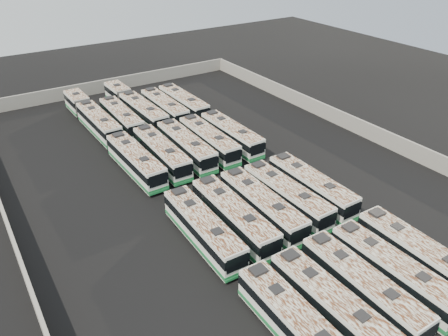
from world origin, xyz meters
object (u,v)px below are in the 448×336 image
(bus_front_right, at_px, (393,271))
(bus_midback_right, at_px, (209,140))
(bus_midfront_left, at_px, (234,217))
(bus_front_far_right, at_px, (419,256))
(bus_back_right, at_px, (165,108))
(bus_midback_far_right, at_px, (231,134))
(bus_back_left, at_px, (122,118))
(bus_back_center, at_px, (135,106))
(bus_midback_far_left, at_px, (136,161))
(bus_midfront_far_right, at_px, (311,186))
(bus_front_far_left, at_px, (297,326))
(bus_back_far_right, at_px, (183,103))
(bus_front_left, at_px, (332,307))
(bus_front_center, at_px, (362,287))
(bus_back_far_left, at_px, (91,116))
(bus_midfront_far_left, at_px, (203,229))
(bus_midfront_center, at_px, (262,206))
(bus_midback_left, at_px, (162,153))
(bus_midback_center, at_px, (186,146))
(bus_midfront_right, at_px, (287,196))

(bus_front_right, relative_size, bus_midback_right, 0.97)
(bus_midfront_left, bearing_deg, bus_front_far_right, -51.15)
(bus_back_right, bearing_deg, bus_midback_far_right, -75.69)
(bus_back_left, bearing_deg, bus_midfront_left, -88.69)
(bus_back_center, bearing_deg, bus_midfront_left, -97.06)
(bus_midback_far_left, xyz_separation_m, bus_back_center, (6.62, 16.04, 0.01))
(bus_midfront_left, height_order, bus_back_center, bus_midfront_left)
(bus_midfront_far_right, distance_m, bus_midback_far_right, 15.04)
(bus_front_far_left, relative_size, bus_back_center, 0.62)
(bus_front_far_right, height_order, bus_back_far_right, bus_back_far_right)
(bus_front_left, distance_m, bus_back_left, 40.87)
(bus_front_center, relative_size, bus_back_far_left, 0.63)
(bus_midfront_far_left, height_order, bus_midback_far_left, bus_midback_far_left)
(bus_midfront_center, bearing_deg, bus_midback_right, 79.46)
(bus_midback_far_right, bearing_deg, bus_back_left, 127.31)
(bus_front_left, relative_size, bus_back_far_left, 0.64)
(bus_midfront_left, bearing_deg, bus_back_far_left, 97.52)
(bus_midfront_center, height_order, bus_midback_left, bus_midback_left)
(bus_midback_far_left, bearing_deg, bus_front_right, -71.74)
(bus_midfront_left, xyz_separation_m, bus_midfront_center, (3.30, -0.02, -0.02))
(bus_front_far_left, distance_m, bus_back_left, 40.87)
(bus_midback_far_left, bearing_deg, bus_midback_center, 0.11)
(bus_back_far_right, bearing_deg, bus_back_right, -178.74)
(bus_front_far_left, height_order, bus_back_right, bus_back_right)
(bus_midfront_center, distance_m, bus_midback_center, 15.33)
(bus_midback_far_right, bearing_deg, bus_midback_right, 177.86)
(bus_midfront_far_left, relative_size, bus_midfront_far_right, 1.01)
(bus_front_far_left, distance_m, bus_midback_far_left, 27.90)
(bus_midfront_right, height_order, bus_back_far_left, bus_back_far_left)
(bus_midfront_right, xyz_separation_m, bus_back_right, (0.14, 27.97, 0.02))
(bus_back_far_left, bearing_deg, bus_front_right, -78.19)
(bus_back_far_left, height_order, bus_back_left, bus_back_far_left)
(bus_back_left, bearing_deg, bus_midback_right, -61.62)
(bus_midfront_left, height_order, bus_midfront_center, bus_midfront_left)
(bus_midfront_far_right, height_order, bus_back_far_left, bus_back_far_left)
(bus_midfront_right, distance_m, bus_midback_left, 16.60)
(bus_midback_right, bearing_deg, bus_midfront_far_left, -121.84)
(bus_front_center, distance_m, bus_back_left, 40.79)
(bus_front_right, height_order, bus_back_right, bus_back_right)
(bus_front_center, distance_m, bus_midfront_right, 13.15)
(bus_front_right, xyz_separation_m, bus_midfront_far_right, (3.29, 12.90, 0.03))
(bus_front_far_left, relative_size, bus_midfront_right, 0.98)
(bus_front_far_right, height_order, bus_midfront_left, bus_midfront_left)
(bus_back_far_left, xyz_separation_m, bus_back_right, (10.02, -2.99, 0.01))
(bus_midfront_center, xyz_separation_m, bus_midback_left, (-3.34, 15.34, 0.00))
(bus_midback_far_left, distance_m, bus_back_right, 16.32)
(bus_midfront_center, bearing_deg, bus_front_far_right, -61.55)
(bus_midfront_far_right, height_order, bus_midback_left, bus_midback_left)
(bus_midback_center, distance_m, bus_midback_right, 3.20)
(bus_midback_left, bearing_deg, bus_front_far_right, -69.50)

